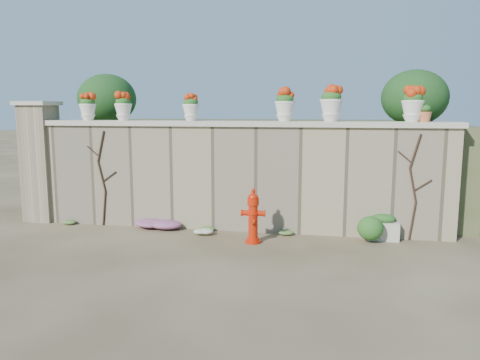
% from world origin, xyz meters
% --- Properties ---
extents(ground, '(80.00, 80.00, 0.00)m').
position_xyz_m(ground, '(0.00, 0.00, 0.00)').
color(ground, '#483B24').
rests_on(ground, ground).
extents(stone_wall, '(8.00, 0.40, 2.00)m').
position_xyz_m(stone_wall, '(0.00, 1.80, 1.00)').
color(stone_wall, gray).
rests_on(stone_wall, ground).
extents(wall_cap, '(8.10, 0.52, 0.10)m').
position_xyz_m(wall_cap, '(0.00, 1.80, 2.05)').
color(wall_cap, beige).
rests_on(wall_cap, stone_wall).
extents(gate_pillar, '(0.72, 0.72, 2.48)m').
position_xyz_m(gate_pillar, '(-4.15, 1.80, 1.26)').
color(gate_pillar, gray).
rests_on(gate_pillar, ground).
extents(raised_fill, '(9.00, 6.00, 2.00)m').
position_xyz_m(raised_fill, '(0.00, 5.00, 1.00)').
color(raised_fill, '#384C23').
rests_on(raised_fill, ground).
extents(back_shrub_left, '(1.30, 1.30, 1.10)m').
position_xyz_m(back_shrub_left, '(-3.20, 3.00, 2.55)').
color(back_shrub_left, '#143814').
rests_on(back_shrub_left, raised_fill).
extents(back_shrub_right, '(1.30, 1.30, 1.10)m').
position_xyz_m(back_shrub_right, '(3.40, 3.00, 2.55)').
color(back_shrub_right, '#143814').
rests_on(back_shrub_right, raised_fill).
extents(vine_left, '(0.60, 0.04, 1.91)m').
position_xyz_m(vine_left, '(-2.67, 1.58, 0.99)').
color(vine_left, black).
rests_on(vine_left, ground).
extents(vine_right, '(0.60, 0.04, 1.91)m').
position_xyz_m(vine_right, '(3.23, 1.58, 0.99)').
color(vine_right, black).
rests_on(vine_right, ground).
extents(fire_hydrant, '(0.41, 0.29, 0.96)m').
position_xyz_m(fire_hydrant, '(0.48, 0.90, 0.48)').
color(fire_hydrant, red).
rests_on(fire_hydrant, ground).
extents(planter_box, '(0.57, 0.35, 0.47)m').
position_xyz_m(planter_box, '(2.73, 1.55, 0.22)').
color(planter_box, beige).
rests_on(planter_box, ground).
extents(green_shrub, '(0.62, 0.56, 0.59)m').
position_xyz_m(green_shrub, '(2.46, 1.32, 0.30)').
color(green_shrub, '#1E5119').
rests_on(green_shrub, ground).
extents(magenta_clump, '(0.86, 0.57, 0.23)m').
position_xyz_m(magenta_clump, '(-1.51, 1.50, 0.11)').
color(magenta_clump, '#BC25AD').
rests_on(magenta_clump, ground).
extents(white_flowers, '(0.44, 0.35, 0.16)m').
position_xyz_m(white_flowers, '(-0.55, 1.19, 0.08)').
color(white_flowers, white).
rests_on(white_flowers, ground).
extents(urn_pot_0, '(0.34, 0.34, 0.53)m').
position_xyz_m(urn_pot_0, '(-3.03, 1.80, 2.36)').
color(urn_pot_0, white).
rests_on(urn_pot_0, wall_cap).
extents(urn_pot_1, '(0.34, 0.34, 0.54)m').
position_xyz_m(urn_pot_1, '(-2.27, 1.80, 2.37)').
color(urn_pot_1, white).
rests_on(urn_pot_1, wall_cap).
extents(urn_pot_2, '(0.33, 0.33, 0.51)m').
position_xyz_m(urn_pot_2, '(-0.88, 1.80, 2.35)').
color(urn_pot_2, white).
rests_on(urn_pot_2, wall_cap).
extents(urn_pot_3, '(0.38, 0.38, 0.59)m').
position_xyz_m(urn_pot_3, '(0.92, 1.80, 2.39)').
color(urn_pot_3, white).
rests_on(urn_pot_3, wall_cap).
extents(urn_pot_4, '(0.41, 0.41, 0.64)m').
position_xyz_m(urn_pot_4, '(1.76, 1.80, 2.42)').
color(urn_pot_4, white).
rests_on(urn_pot_4, wall_cap).
extents(urn_pot_5, '(0.39, 0.39, 0.61)m').
position_xyz_m(urn_pot_5, '(3.17, 1.80, 2.40)').
color(urn_pot_5, white).
rests_on(urn_pot_5, wall_cap).
extents(terracotta_pot, '(0.24, 0.24, 0.29)m').
position_xyz_m(terracotta_pot, '(3.38, 1.80, 2.23)').
color(terracotta_pot, '#C7683C').
rests_on(terracotta_pot, wall_cap).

